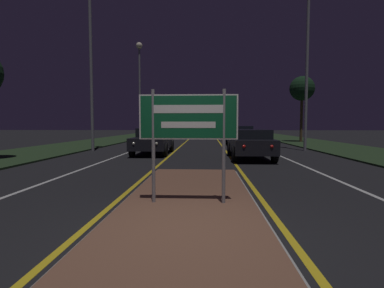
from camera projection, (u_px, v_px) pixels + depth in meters
ground_plane at (183, 235)px, 4.44m from camera, size 160.00×160.00×0.00m
median_island at (188, 205)px, 5.91m from camera, size 2.74×8.82×0.10m
verge_left at (87, 144)px, 24.82m from camera, size 5.00×100.00×0.08m
verge_right at (320, 144)px, 23.92m from camera, size 5.00×100.00×0.08m
centre_line_yellow_left at (187, 141)px, 29.43m from camera, size 0.12×70.00×0.01m
centre_line_yellow_right at (218, 141)px, 29.28m from camera, size 0.12×70.00×0.01m
lane_line_white_left at (160, 141)px, 29.55m from camera, size 0.12×70.00×0.01m
lane_line_white_right at (246, 141)px, 29.16m from camera, size 0.12×70.00×0.01m
edge_line_white_left at (130, 141)px, 29.69m from camera, size 0.10×70.00×0.01m
edge_line_white_right at (277, 141)px, 29.02m from camera, size 0.10×70.00×0.01m
highway_sign at (188, 123)px, 5.80m from camera, size 1.92×0.07×2.22m
streetlight_left_near at (90, 34)px, 17.92m from camera, size 0.58×0.58×10.65m
streetlight_left_far at (140, 73)px, 29.09m from camera, size 0.62×0.62×9.56m
streetlight_right_near at (307, 47)px, 18.19m from camera, size 0.51×0.51×10.11m
car_receding_0 at (250, 143)px, 14.17m from camera, size 1.94×4.37×1.40m
car_receding_1 at (240, 135)px, 22.64m from camera, size 1.96×4.65×1.52m
car_approaching_0 at (154, 140)px, 16.61m from camera, size 1.92×4.58×1.43m
roadside_palm_right at (302, 89)px, 26.61m from camera, size 2.17×2.17×5.84m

